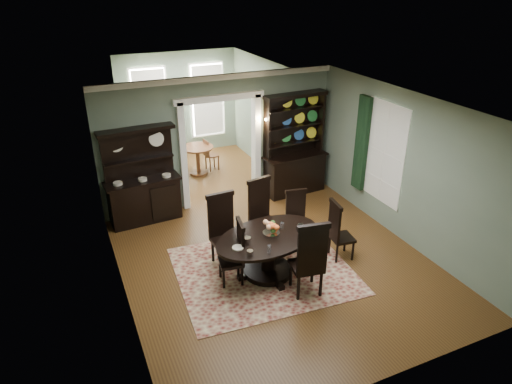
% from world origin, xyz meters
% --- Properties ---
extents(room, '(5.51, 6.01, 3.01)m').
position_xyz_m(room, '(0.00, 0.04, 1.58)').
color(room, brown).
rests_on(room, ground).
extents(parlor, '(3.51, 3.50, 3.01)m').
position_xyz_m(parlor, '(0.00, 5.53, 1.52)').
color(parlor, brown).
rests_on(parlor, ground).
extents(doorway_trim, '(2.08, 0.25, 2.57)m').
position_xyz_m(doorway_trim, '(0.00, 3.00, 1.62)').
color(doorway_trim, white).
rests_on(doorway_trim, floor).
extents(right_window, '(0.15, 1.47, 2.12)m').
position_xyz_m(right_window, '(2.69, 0.93, 1.60)').
color(right_window, white).
rests_on(right_window, wall_right).
extents(wall_sconce, '(0.27, 0.21, 0.21)m').
position_xyz_m(wall_sconce, '(0.95, 2.85, 1.89)').
color(wall_sconce, '#B77830').
rests_on(wall_sconce, back_wall_right).
extents(rug, '(3.28, 2.84, 0.01)m').
position_xyz_m(rug, '(-0.32, -0.08, 0.01)').
color(rug, maroon).
rests_on(rug, floor).
extents(dining_table, '(2.22, 2.20, 0.79)m').
position_xyz_m(dining_table, '(-0.28, -0.17, 0.55)').
color(dining_table, black).
rests_on(dining_table, rug).
extents(centerpiece, '(1.50, 0.96, 0.25)m').
position_xyz_m(centerpiece, '(-0.22, -0.17, 0.86)').
color(centerpiece, silver).
rests_on(centerpiece, dining_table).
extents(chair_far_left, '(0.54, 0.51, 1.39)m').
position_xyz_m(chair_far_left, '(-0.87, 0.52, 0.73)').
color(chair_far_left, black).
rests_on(chair_far_left, rug).
extents(chair_far_mid, '(0.60, 0.58, 1.38)m').
position_xyz_m(chair_far_mid, '(0.07, 0.85, 0.73)').
color(chair_far_mid, black).
rests_on(chair_far_mid, rug).
extents(chair_far_right, '(0.49, 0.47, 1.15)m').
position_xyz_m(chair_far_right, '(0.69, 0.56, 0.60)').
color(chair_far_right, black).
rests_on(chair_far_right, rug).
extents(chair_end_left, '(0.48, 0.50, 1.19)m').
position_xyz_m(chair_end_left, '(-0.88, -0.15, 0.62)').
color(chair_end_left, black).
rests_on(chair_end_left, rug).
extents(chair_end_right, '(0.47, 0.49, 1.20)m').
position_xyz_m(chair_end_right, '(1.13, -0.25, 0.63)').
color(chair_end_right, black).
rests_on(chair_end_right, rug).
extents(chair_near, '(0.60, 0.58, 1.43)m').
position_xyz_m(chair_near, '(0.07, -1.02, 0.75)').
color(chair_near, black).
rests_on(chair_near, rug).
extents(sideboard, '(1.62, 0.66, 2.09)m').
position_xyz_m(sideboard, '(-1.88, 2.76, 0.73)').
color(sideboard, black).
rests_on(sideboard, floor).
extents(welsh_dresser, '(1.62, 0.69, 2.46)m').
position_xyz_m(welsh_dresser, '(1.80, 2.73, 0.89)').
color(welsh_dresser, black).
rests_on(welsh_dresser, floor).
extents(parlor_table, '(0.85, 0.85, 0.79)m').
position_xyz_m(parlor_table, '(-0.05, 4.71, 0.52)').
color(parlor_table, '#533117').
rests_on(parlor_table, parlor_floor).
extents(parlor_chair_left, '(0.40, 0.39, 0.88)m').
position_xyz_m(parlor_chair_left, '(-0.58, 4.77, 0.47)').
color(parlor_chair_left, '#533117').
rests_on(parlor_chair_left, parlor_floor).
extents(parlor_chair_right, '(0.39, 0.38, 0.88)m').
position_xyz_m(parlor_chair_right, '(0.34, 4.87, 0.47)').
color(parlor_chair_right, '#533117').
rests_on(parlor_chair_right, parlor_floor).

